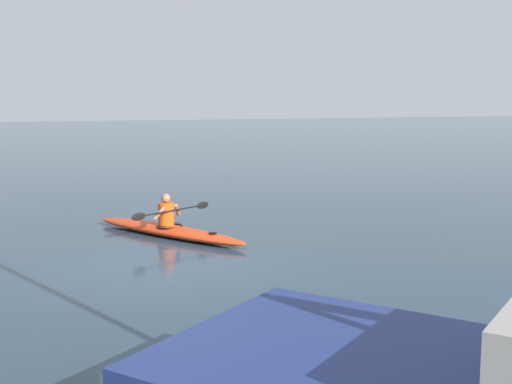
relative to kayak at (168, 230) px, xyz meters
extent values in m
plane|color=#233847|center=(0.56, 2.81, -0.13)|extent=(160.00, 160.00, 0.00)
ellipsoid|color=red|center=(0.00, 0.00, 0.00)|extent=(3.03, 4.33, 0.25)
torus|color=black|center=(-0.04, 0.06, 0.10)|extent=(0.82, 0.82, 0.04)
cylinder|color=black|center=(-0.74, 1.19, 0.11)|extent=(0.18, 0.18, 0.02)
cylinder|color=#E04C14|center=(0.02, -0.04, 0.38)|extent=(0.36, 0.36, 0.51)
sphere|color=#936B4C|center=(0.02, -0.04, 0.74)|extent=(0.21, 0.21, 0.21)
cylinder|color=black|center=(-0.08, 0.13, 0.48)|extent=(1.71, 1.08, 0.03)
ellipsoid|color=black|center=(-0.93, -0.39, 0.48)|extent=(0.36, 0.24, 0.17)
ellipsoid|color=black|center=(0.77, 0.66, 0.48)|extent=(0.36, 0.24, 0.17)
cylinder|color=#936B4C|center=(-0.26, -0.12, 0.44)|extent=(0.22, 0.29, 0.34)
cylinder|color=#936B4C|center=(0.22, 0.18, 0.44)|extent=(0.32, 0.13, 0.34)
cone|color=navy|center=(1.75, 8.87, 0.43)|extent=(1.39, 1.36, 1.05)
camera|label=1|loc=(3.03, 14.93, 3.03)|focal=47.14mm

